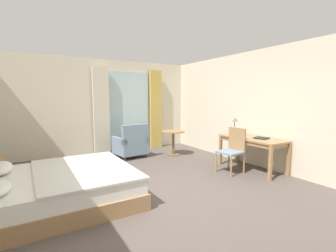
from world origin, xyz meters
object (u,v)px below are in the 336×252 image
Objects in this scene: writing_desk at (252,141)px; armchair_by_window at (131,144)px; bed at (55,187)px; closed_book at (261,138)px; desk_lamp at (235,123)px; round_cafe_table at (173,137)px; desk_chair at (233,148)px.

writing_desk is 1.57× the size of armchair_by_window.
bed reaches higher than armchair_by_window.
desk_lamp is at bearing 85.58° from closed_book.
closed_book is 0.39× the size of round_cafe_table.
desk_chair reaches higher than round_cafe_table.
writing_desk is 0.50m from desk_chair.
desk_chair reaches higher than writing_desk.
round_cafe_table is at bearing 110.39° from writing_desk.
bed is 5.29× the size of desk_lamp.
desk_lamp is 1.57× the size of closed_book.
bed is 3.64m from round_cafe_table.
bed is at bearing 175.25° from writing_desk.
writing_desk reaches higher than round_cafe_table.
writing_desk is 2.10× the size of round_cafe_table.
desk_lamp is 0.61× the size of round_cafe_table.
armchair_by_window reaches higher than round_cafe_table.
round_cafe_table is at bearing -17.92° from armchair_by_window.
armchair_by_window is (-1.88, 2.43, -0.29)m from writing_desk.
closed_book is 3.28m from armchair_by_window.
desk_chair is (3.48, -0.23, 0.26)m from bed.
armchair_by_window is (-1.40, 2.33, -0.18)m from desk_chair.
closed_book is 0.29× the size of armchair_by_window.
desk_chair is 0.64m from closed_book.
bed reaches higher than writing_desk.
desk_lamp is (0.41, 0.37, 0.49)m from desk_chair.
desk_lamp is at bearing 41.57° from desk_chair.
desk_lamp is at bearing -66.40° from round_cafe_table.
armchair_by_window is at bearing 162.08° from round_cafe_table.
armchair_by_window is (-1.93, 2.62, -0.39)m from closed_book.
desk_lamp is (3.89, 0.14, 0.75)m from bed.
armchair_by_window is at bearing 120.95° from desk_chair.
desk_chair is 0.74m from desk_lamp.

